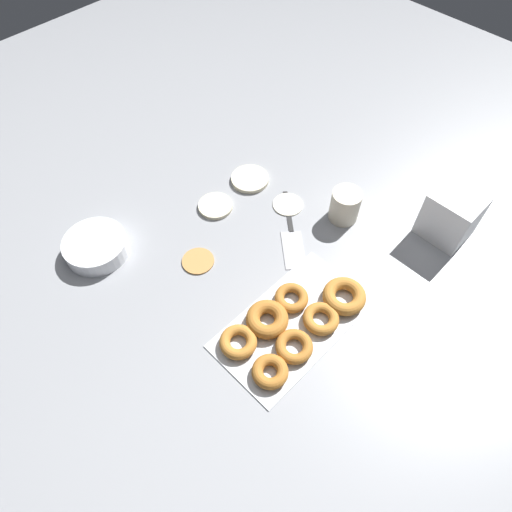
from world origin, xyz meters
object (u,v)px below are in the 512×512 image
object	(u,v)px
pancake_0	(250,179)
paper_cup	(345,205)
spatula	(292,240)
donut_tray	(293,323)
container_stack	(451,215)
pancake_3	(198,260)
pancake_1	(288,204)
pancake_2	(214,207)
batter_bowl	(96,247)

from	to	relation	value
pancake_0	paper_cup	distance (m)	0.32
spatula	pancake_0	bearing A→B (deg)	-157.54
donut_tray	container_stack	xyz separation A→B (m)	(0.53, -0.10, 0.06)
paper_cup	pancake_0	bearing A→B (deg)	106.59
donut_tray	spatula	bearing A→B (deg)	42.80
pancake_0	paper_cup	world-z (taller)	paper_cup
pancake_0	donut_tray	bearing A→B (deg)	-122.58
pancake_3	donut_tray	distance (m)	0.32
pancake_1	spatula	size ratio (longest dim) A/B	0.37
pancake_2	container_stack	xyz separation A→B (m)	(0.41, -0.54, 0.07)
donut_tray	batter_bowl	world-z (taller)	batter_bowl
container_stack	pancake_1	bearing A→B (deg)	121.85
paper_cup	donut_tray	bearing A→B (deg)	-159.53
pancake_2	batter_bowl	xyz separation A→B (m)	(-0.34, 0.11, 0.02)
pancake_2	donut_tray	bearing A→B (deg)	-105.95
pancake_2	container_stack	distance (m)	0.68
pancake_3	paper_cup	bearing A→B (deg)	-23.73
batter_bowl	paper_cup	xyz separation A→B (m)	(0.59, -0.40, 0.02)
container_stack	spatula	size ratio (longest dim) A/B	0.60
batter_bowl	container_stack	xyz separation A→B (m)	(0.75, -0.64, 0.05)
pancake_3	container_stack	world-z (taller)	container_stack
spatula	pancake_1	bearing A→B (deg)	178.16
pancake_0	pancake_1	size ratio (longest dim) A/B	1.29
pancake_0	pancake_2	bearing A→B (deg)	-177.63
pancake_1	spatula	xyz separation A→B (m)	(-0.09, -0.10, -0.00)
pancake_1	pancake_3	xyz separation A→B (m)	(-0.33, 0.03, 0.00)
donut_tray	pancake_1	bearing A→B (deg)	44.46
pancake_2	donut_tray	distance (m)	0.45
pancake_3	spatula	world-z (taller)	pancake_3
pancake_3	spatula	distance (m)	0.27
spatula	container_stack	bearing A→B (deg)	89.86
donut_tray	pancake_3	bearing A→B (deg)	97.10
batter_bowl	pancake_1	bearing A→B (deg)	-27.04
container_stack	spatula	world-z (taller)	container_stack
donut_tray	spatula	world-z (taller)	donut_tray
container_stack	donut_tray	bearing A→B (deg)	169.08
pancake_2	pancake_3	distance (m)	0.20
pancake_2	spatula	world-z (taller)	pancake_2
pancake_0	batter_bowl	xyz separation A→B (m)	(-0.50, 0.10, 0.02)
pancake_1	paper_cup	bearing A→B (deg)	-61.05
pancake_1	pancake_2	distance (m)	0.22
pancake_3	pancake_0	bearing A→B (deg)	20.66
pancake_2	donut_tray	size ratio (longest dim) A/B	0.26
spatula	paper_cup	bearing A→B (deg)	116.06
pancake_0	pancake_2	size ratio (longest dim) A/B	1.14
pancake_1	spatula	distance (m)	0.14
pancake_2	spatula	size ratio (longest dim) A/B	0.42
pancake_1	donut_tray	size ratio (longest dim) A/B	0.23
pancake_2	pancake_1	bearing A→B (deg)	-41.85
pancake_2	batter_bowl	size ratio (longest dim) A/B	0.59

